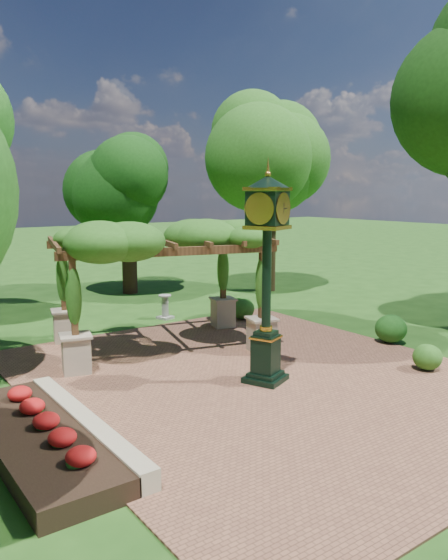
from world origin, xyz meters
TOP-DOWN VIEW (x-y plane):
  - ground at (0.00, 0.00)m, footprint 120.00×120.00m
  - brick_plaza at (0.00, 1.00)m, footprint 10.00×12.00m
  - border_wall at (-4.60, 0.50)m, footprint 0.35×5.00m
  - flower_bed at (-5.50, 0.50)m, footprint 1.50×5.00m
  - pedestal_clock at (-0.09, 0.72)m, footprint 1.25×1.25m
  - pergola at (-0.62, 4.75)m, footprint 6.54×4.99m
  - sundial at (1.27, 7.77)m, footprint 0.59×0.59m
  - shrub_front at (3.71, -1.01)m, footprint 0.90×0.90m
  - shrub_mid at (5.04, 1.09)m, footprint 1.11×1.11m
  - shrub_back at (3.32, 5.98)m, footprint 1.02×1.02m
  - tree_north at (2.49, 12.95)m, footprint 3.55×3.55m
  - tree_east_far at (7.84, 9.89)m, footprint 4.20×4.20m

SIDE VIEW (x-z plane):
  - ground at x=0.00m, z-range 0.00..0.00m
  - brick_plaza at x=0.00m, z-range 0.00..0.04m
  - flower_bed at x=-5.50m, z-range 0.00..0.36m
  - border_wall at x=-4.60m, z-range 0.00..0.40m
  - shrub_front at x=3.71m, z-range 0.04..0.69m
  - sundial at x=1.27m, z-range -0.05..0.80m
  - shrub_back at x=3.32m, z-range 0.04..0.80m
  - shrub_mid at x=5.04m, z-range 0.04..0.87m
  - pedestal_clock at x=-0.09m, z-range 0.47..5.32m
  - pergola at x=-0.62m, z-range 1.17..4.82m
  - tree_north at x=2.49m, z-range 1.37..8.82m
  - tree_east_far at x=7.84m, z-range 1.62..10.34m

